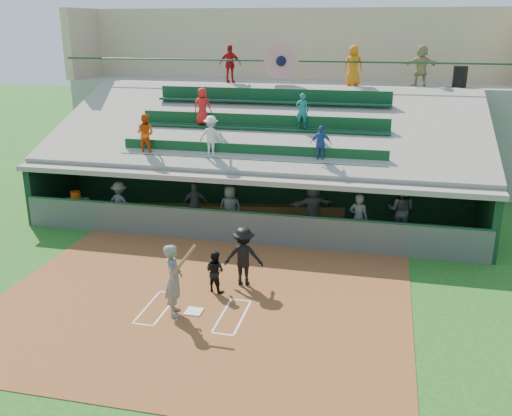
% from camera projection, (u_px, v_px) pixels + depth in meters
% --- Properties ---
extents(ground, '(100.00, 100.00, 0.00)m').
position_uv_depth(ground, '(194.00, 313.00, 14.72)').
color(ground, '#1C5417').
rests_on(ground, ground).
extents(dirt_slab, '(11.00, 9.00, 0.02)m').
position_uv_depth(dirt_slab, '(200.00, 303.00, 15.19)').
color(dirt_slab, brown).
rests_on(dirt_slab, ground).
extents(home_plate, '(0.43, 0.43, 0.03)m').
position_uv_depth(home_plate, '(194.00, 311.00, 14.71)').
color(home_plate, silver).
rests_on(home_plate, dirt_slab).
extents(batters_box_chalk, '(2.65, 1.85, 0.01)m').
position_uv_depth(batters_box_chalk, '(194.00, 312.00, 14.72)').
color(batters_box_chalk, white).
rests_on(batters_box_chalk, dirt_slab).
extents(dugout_floor, '(16.00, 3.50, 0.04)m').
position_uv_depth(dugout_floor, '(253.00, 226.00, 20.98)').
color(dugout_floor, gray).
rests_on(dugout_floor, ground).
extents(concourse_slab, '(20.00, 3.00, 4.60)m').
position_uv_depth(concourse_slab, '(286.00, 132.00, 26.53)').
color(concourse_slab, gray).
rests_on(concourse_slab, ground).
extents(grandstand, '(20.40, 10.40, 7.80)m').
position_uv_depth(grandstand, '(273.00, 146.00, 23.77)').
color(grandstand, '#515751').
rests_on(grandstand, ground).
extents(batter_at_plate, '(0.95, 0.82, 1.95)m').
position_uv_depth(batter_at_plate, '(174.00, 280.00, 14.34)').
color(batter_at_plate, '#5B5E58').
rests_on(batter_at_plate, dirt_slab).
extents(catcher, '(0.69, 0.61, 1.18)m').
position_uv_depth(catcher, '(215.00, 271.00, 15.71)').
color(catcher, black).
rests_on(catcher, dirt_slab).
extents(home_umpire, '(1.18, 0.78, 1.71)m').
position_uv_depth(home_umpire, '(243.00, 256.00, 16.05)').
color(home_umpire, black).
rests_on(home_umpire, dirt_slab).
extents(dugout_bench, '(13.08, 2.92, 0.40)m').
position_uv_depth(dugout_bench, '(268.00, 210.00, 22.01)').
color(dugout_bench, olive).
rests_on(dugout_bench, dugout_floor).
extents(white_table, '(1.03, 0.89, 0.77)m').
position_uv_depth(white_table, '(76.00, 210.00, 21.45)').
color(white_table, white).
rests_on(white_table, dugout_floor).
extents(water_cooler, '(0.36, 0.36, 0.36)m').
position_uv_depth(water_cooler, '(76.00, 196.00, 21.20)').
color(water_cooler, '#E9590D').
rests_on(water_cooler, white_table).
extents(dugout_player_a, '(1.12, 0.75, 1.60)m').
position_uv_depth(dugout_player_a, '(120.00, 203.00, 20.89)').
color(dugout_player_a, '#5C5F59').
rests_on(dugout_player_a, dugout_floor).
extents(dugout_player_b, '(0.98, 0.73, 1.55)m').
position_uv_depth(dugout_player_b, '(195.00, 203.00, 20.94)').
color(dugout_player_b, '#555853').
rests_on(dugout_player_b, dugout_floor).
extents(dugout_player_c, '(0.84, 0.56, 1.67)m').
position_uv_depth(dugout_player_c, '(230.00, 209.00, 20.17)').
color(dugout_player_c, '#595B56').
rests_on(dugout_player_c, dugout_floor).
extents(dugout_player_d, '(1.74, 1.22, 1.81)m').
position_uv_depth(dugout_player_d, '(313.00, 207.00, 20.17)').
color(dugout_player_d, '#5E615B').
rests_on(dugout_player_d, dugout_floor).
extents(dugout_player_e, '(0.73, 0.57, 1.76)m').
position_uv_depth(dugout_player_e, '(358.00, 219.00, 18.96)').
color(dugout_player_e, '#535651').
rests_on(dugout_player_e, dugout_floor).
extents(dugout_player_f, '(1.05, 0.90, 1.89)m').
position_uv_depth(dugout_player_f, '(401.00, 210.00, 19.65)').
color(dugout_player_f, '#525550').
rests_on(dugout_player_f, dugout_floor).
extents(trash_bin, '(0.57, 0.57, 0.86)m').
position_uv_depth(trash_bin, '(460.00, 77.00, 23.44)').
color(trash_bin, black).
rests_on(trash_bin, concourse_slab).
extents(concourse_staff_a, '(0.96, 0.42, 1.63)m').
position_uv_depth(concourse_staff_a, '(230.00, 64.00, 25.04)').
color(concourse_staff_a, '#AB1413').
rests_on(concourse_staff_a, concourse_slab).
extents(concourse_staff_b, '(0.91, 0.68, 1.67)m').
position_uv_depth(concourse_staff_b, '(353.00, 66.00, 23.79)').
color(concourse_staff_b, orange).
rests_on(concourse_staff_b, concourse_slab).
extents(concourse_staff_c, '(1.63, 0.80, 1.69)m').
position_uv_depth(concourse_staff_c, '(421.00, 65.00, 23.76)').
color(concourse_staff_c, tan).
rests_on(concourse_staff_c, concourse_slab).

